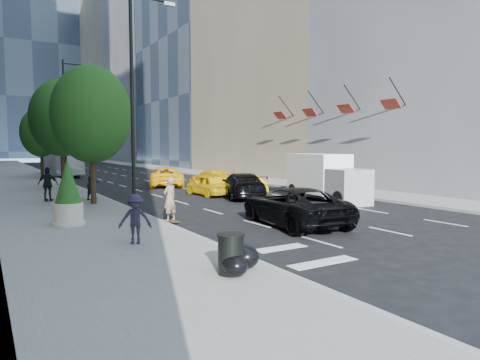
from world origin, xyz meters
TOP-DOWN VIEW (x-y plane):
  - ground at (0.00, 0.00)m, footprint 160.00×160.00m
  - sidewalk_left at (-9.00, 30.00)m, footprint 6.00×120.00m
  - sidewalk_right at (10.00, 30.00)m, footprint 4.00×120.00m
  - tower_right_mid at (22.00, 74.00)m, footprint 20.00×24.00m
  - tower_right_far at (22.00, 98.00)m, footprint 20.00×24.00m
  - lamp_near at (-6.32, 4.00)m, footprint 2.13×0.22m
  - lamp_far at (-6.32, 22.00)m, footprint 2.13×0.22m
  - tree_near at (-7.20, 9.00)m, footprint 4.20×4.20m
  - tree_mid at (-7.20, 19.00)m, footprint 4.50×4.50m
  - tree_far at (-7.20, 32.00)m, footprint 3.90×3.90m
  - traffic_signal at (-6.40, 40.00)m, footprint 2.48×0.53m
  - facade_flags at (10.64, 10.00)m, footprint 1.85×13.30m
  - skateboarder at (-5.60, 1.95)m, footprint 0.80×0.68m
  - black_sedan_lincoln at (-1.30, -1.00)m, footprint 3.33×5.99m
  - black_sedan_mercedes at (1.62, 8.00)m, footprint 3.89×5.94m
  - taxi_a at (0.50, 10.32)m, footprint 1.81×4.19m
  - taxi_b at (2.43, 9.25)m, footprint 1.49×4.14m
  - taxi_c at (0.50, 18.00)m, footprint 4.29×6.15m
  - taxi_d at (3.36, 15.50)m, footprint 2.16×4.91m
  - city_bus at (-4.80, 35.67)m, footprint 2.73×11.53m
  - box_truck at (5.28, 4.26)m, footprint 2.83×6.06m
  - pedestrian_a at (-6.80, 10.79)m, footprint 1.13×1.10m
  - pedestrian_b at (-9.17, 11.41)m, footprint 1.22×0.97m
  - pedestrian_c at (-8.21, -1.61)m, footprint 1.19×0.98m
  - trash_can at (-7.20, -6.00)m, footprint 0.64×0.64m
  - planter_shrub at (-9.46, 3.00)m, footprint 1.11×1.11m
  - garbage_bags at (-6.89, -5.96)m, footprint 1.24×1.20m

SIDE VIEW (x-z plane):
  - ground at x=0.00m, z-range 0.00..0.00m
  - sidewalk_left at x=-9.00m, z-range 0.00..0.15m
  - sidewalk_right at x=10.00m, z-range 0.00..0.15m
  - garbage_bags at x=-6.89m, z-range 0.13..0.75m
  - trash_can at x=-7.20m, z-range 0.15..1.11m
  - taxi_b at x=2.43m, z-range 0.00..1.36m
  - taxi_d at x=3.36m, z-range 0.00..1.40m
  - taxi_a at x=0.50m, z-range 0.00..1.41m
  - taxi_c at x=0.50m, z-range 0.00..1.56m
  - black_sedan_lincoln at x=-1.30m, z-range 0.00..1.58m
  - black_sedan_mercedes at x=1.62m, z-range 0.00..1.60m
  - skateboarder at x=-5.60m, z-range 0.00..1.85m
  - pedestrian_c at x=-8.21m, z-range 0.15..1.76m
  - pedestrian_a at x=-6.80m, z-range 0.15..1.99m
  - pedestrian_b at x=-9.17m, z-range 0.15..2.09m
  - planter_shrub at x=-9.46m, z-range 0.09..2.75m
  - box_truck at x=5.28m, z-range 0.02..2.82m
  - city_bus at x=-4.80m, z-range 0.00..3.21m
  - traffic_signal at x=-6.40m, z-range 1.63..6.83m
  - tree_far at x=-7.20m, z-range 1.16..8.09m
  - tree_near at x=-7.20m, z-range 1.24..8.70m
  - tree_mid at x=-7.20m, z-range 1.32..9.31m
  - lamp_near at x=-6.32m, z-range 0.81..10.81m
  - lamp_far at x=-6.32m, z-range 0.81..10.81m
  - facade_flags at x=10.64m, z-range 5.16..7.21m
  - tower_right_far at x=22.00m, z-range 0.00..50.00m
  - tower_right_mid at x=22.00m, z-range 0.00..65.00m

